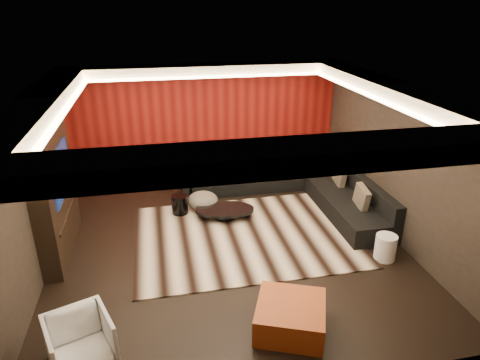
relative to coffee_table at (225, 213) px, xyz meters
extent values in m
cube|color=black|center=(-0.10, -1.17, -0.13)|extent=(6.00, 6.00, 0.02)
cube|color=silver|center=(-0.10, -1.17, 2.69)|extent=(6.00, 6.00, 0.02)
cube|color=black|center=(-0.10, 1.84, 1.28)|extent=(6.00, 0.02, 2.80)
cube|color=black|center=(-3.11, -1.17, 1.28)|extent=(0.02, 6.00, 2.80)
cube|color=black|center=(2.91, -1.17, 1.28)|extent=(0.02, 6.00, 2.80)
cube|color=#6B0C0A|center=(-0.10, 1.80, 1.28)|extent=(5.98, 0.05, 2.78)
cube|color=silver|center=(-0.10, 1.53, 2.57)|extent=(6.00, 0.60, 0.22)
cube|color=silver|center=(-0.10, -3.87, 2.57)|extent=(6.00, 0.60, 0.22)
cube|color=silver|center=(-2.80, -1.17, 2.57)|extent=(0.60, 4.80, 0.22)
cube|color=silver|center=(2.60, -1.17, 2.57)|extent=(0.60, 4.80, 0.22)
cube|color=#FFD899|center=(-0.10, 1.19, 2.48)|extent=(4.80, 0.08, 0.04)
cube|color=#FFD899|center=(-0.10, -3.53, 2.48)|extent=(4.80, 0.08, 0.04)
cube|color=#FFD899|center=(-2.46, -1.17, 2.48)|extent=(0.08, 4.80, 0.04)
cube|color=#FFD899|center=(2.26, -1.17, 2.48)|extent=(0.08, 4.80, 0.04)
cube|color=black|center=(-2.95, -0.57, 0.98)|extent=(0.30, 2.00, 2.20)
cube|color=black|center=(-2.79, -0.57, 1.33)|extent=(0.04, 1.30, 0.80)
cube|color=black|center=(-2.79, -0.57, 0.58)|extent=(0.04, 1.60, 0.04)
cube|color=beige|center=(0.23, -0.76, -0.11)|extent=(4.01, 3.01, 0.02)
cylinder|color=black|center=(0.00, 0.00, 0.00)|extent=(1.34, 1.34, 0.20)
cylinder|color=black|center=(-0.86, 0.36, 0.10)|extent=(0.36, 0.36, 0.39)
ellipsoid|color=#B5A58C|center=(-0.38, 0.49, 0.08)|extent=(0.75, 0.75, 0.35)
cylinder|color=white|center=(2.40, -1.98, 0.10)|extent=(0.42, 0.42, 0.44)
cube|color=#8D3412|center=(0.33, -3.25, 0.08)|extent=(1.15, 1.15, 0.39)
imported|color=white|center=(-2.29, -3.32, 0.21)|extent=(0.92, 0.93, 0.66)
cube|color=black|center=(1.15, 1.38, 0.08)|extent=(3.50, 0.90, 0.40)
cube|color=black|center=(1.15, 1.73, 0.46)|extent=(3.50, 0.20, 0.35)
cube|color=black|center=(2.45, -0.37, 0.08)|extent=(0.90, 2.60, 0.40)
cube|color=black|center=(2.80, -0.37, 0.46)|extent=(0.20, 2.60, 0.35)
cube|color=black|center=(-0.65, 1.38, 0.18)|extent=(0.20, 0.90, 0.60)
cube|color=#C2AC8E|center=(2.48, -0.86, 0.50)|extent=(0.12, 0.50, 0.50)
cube|color=#C2AC8E|center=(2.52, 0.25, 0.50)|extent=(0.12, 0.50, 0.50)
cube|color=#C2AC8E|center=(1.23, 1.48, 0.50)|extent=(0.42, 0.20, 0.44)
camera|label=1|loc=(-1.23, -7.50, 3.95)|focal=32.00mm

